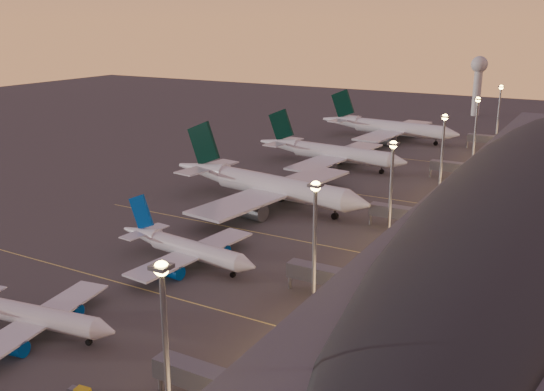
% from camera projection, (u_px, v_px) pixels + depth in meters
% --- Properties ---
extents(ground, '(700.00, 700.00, 0.00)m').
position_uv_depth(ground, '(157.00, 279.00, 125.52)').
color(ground, '#3C3A38').
extents(airliner_narrow_south, '(35.23, 31.78, 12.59)m').
position_uv_depth(airliner_narrow_south, '(28.00, 315.00, 103.61)').
color(airliner_narrow_south, silver).
rests_on(airliner_narrow_south, ground).
extents(airliner_narrow_north, '(38.61, 34.64, 13.78)m').
position_uv_depth(airliner_narrow_north, '(185.00, 248.00, 133.01)').
color(airliner_narrow_north, silver).
rests_on(airliner_narrow_north, ground).
extents(airliner_wide_near, '(69.00, 63.39, 22.08)m').
position_uv_depth(airliner_wide_near, '(265.00, 185.00, 175.46)').
color(airliner_wide_near, silver).
rests_on(airliner_wide_near, ground).
extents(airliner_wide_mid, '(60.71, 55.50, 19.42)m').
position_uv_depth(airliner_wide_mid, '(329.00, 152.00, 221.07)').
color(airliner_wide_mid, silver).
rests_on(airliner_wide_mid, ground).
extents(airliner_wide_far, '(65.60, 60.05, 20.98)m').
position_uv_depth(airliner_wide_far, '(387.00, 127.00, 269.40)').
color(airliner_wide_far, silver).
rests_on(airliner_wide_far, ground).
extents(terminal_building, '(56.35, 255.00, 17.46)m').
position_uv_depth(terminal_building, '(529.00, 195.00, 154.18)').
color(terminal_building, '#4C4C51').
rests_on(terminal_building, ground).
extents(light_masts, '(2.20, 217.20, 25.90)m').
position_uv_depth(light_masts, '(423.00, 156.00, 157.74)').
color(light_masts, slate).
rests_on(light_masts, ground).
extents(radar_tower, '(9.00, 9.00, 32.50)m').
position_uv_depth(radar_tower, '(478.00, 76.00, 331.55)').
color(radar_tower, silver).
rests_on(radar_tower, ground).
extents(lane_markings, '(90.00, 180.36, 0.00)m').
position_uv_depth(lane_markings, '(256.00, 225.00, 158.89)').
color(lane_markings, '#D8C659').
rests_on(lane_markings, ground).
extents(baggage_tug_a, '(3.43, 1.73, 0.98)m').
position_uv_depth(baggage_tug_a, '(80.00, 391.00, 87.13)').
color(baggage_tug_a, gold).
rests_on(baggage_tug_a, ground).
extents(baggage_tug_b, '(3.86, 2.02, 1.10)m').
position_uv_depth(baggage_tug_b, '(226.00, 391.00, 87.12)').
color(baggage_tug_b, gold).
rests_on(baggage_tug_b, ground).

